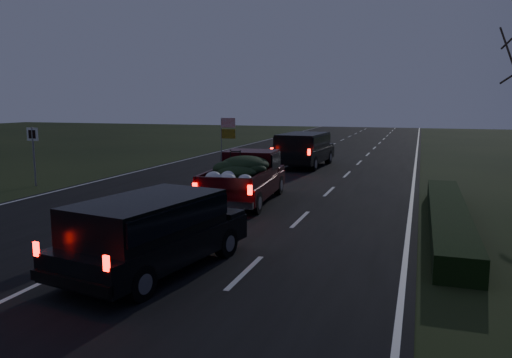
% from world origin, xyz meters
% --- Properties ---
extents(ground, '(120.00, 120.00, 0.00)m').
position_xyz_m(ground, '(0.00, 0.00, 0.00)').
color(ground, black).
rests_on(ground, ground).
extents(road_asphalt, '(14.00, 120.00, 0.02)m').
position_xyz_m(road_asphalt, '(0.00, 0.00, 0.01)').
color(road_asphalt, black).
rests_on(road_asphalt, ground).
extents(hedge_row, '(1.00, 10.00, 0.60)m').
position_xyz_m(hedge_row, '(7.80, 3.00, 0.30)').
color(hedge_row, black).
rests_on(hedge_row, ground).
extents(route_sign, '(0.55, 0.08, 2.50)m').
position_xyz_m(route_sign, '(-8.50, 5.00, 1.66)').
color(route_sign, gray).
rests_on(route_sign, ground).
extents(pickup_truck, '(2.30, 5.20, 2.66)m').
position_xyz_m(pickup_truck, '(1.10, 4.57, 1.00)').
color(pickup_truck, '#34070B').
rests_on(pickup_truck, ground).
extents(lead_suv, '(2.46, 5.34, 1.50)m').
position_xyz_m(lead_suv, '(0.90, 14.70, 1.14)').
color(lead_suv, black).
rests_on(lead_suv, ground).
extents(rear_suv, '(2.63, 4.77, 1.30)m').
position_xyz_m(rear_suv, '(1.72, -3.04, 0.98)').
color(rear_suv, black).
rests_on(rear_suv, ground).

